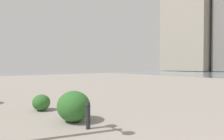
{
  "coord_description": "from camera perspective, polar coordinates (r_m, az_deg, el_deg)",
  "views": [
    {
      "loc": [
        0.45,
        1.39,
        1.69
      ],
      "look_at": [
        9.85,
        -6.08,
        1.43
      ],
      "focal_mm": 29.55,
      "sensor_mm": 36.0,
      "label": 1
    }
  ],
  "objects": [
    {
      "name": "building_highrise",
      "position": [
        76.41,
        23.02,
        11.46
      ],
      "size": [
        16.73,
        14.2,
        30.79
      ],
      "color": "#9E9384",
      "rests_on": "ground"
    },
    {
      "name": "bollard_mid",
      "position": [
        5.12,
        -7.41,
        -13.66
      ],
      "size": [
        0.13,
        0.13,
        0.71
      ],
      "color": "#232328",
      "rests_on": "ground"
    },
    {
      "name": "shrub_low",
      "position": [
        5.84,
        -11.77,
        -10.88
      ],
      "size": [
        1.09,
        0.98,
        0.93
      ],
      "color": "#2D6628",
      "rests_on": "ground"
    },
    {
      "name": "shrub_round",
      "position": [
        7.59,
        -21.03,
        -9.35
      ],
      "size": [
        0.72,
        0.64,
        0.61
      ],
      "color": "#2D6628",
      "rests_on": "ground"
    }
  ]
}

